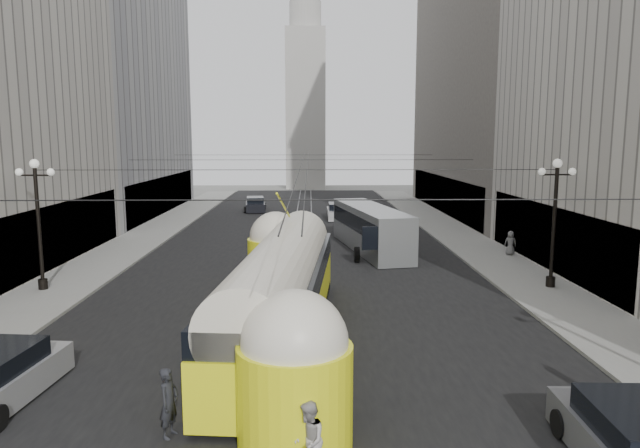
{
  "coord_description": "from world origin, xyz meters",
  "views": [
    {
      "loc": [
        0.53,
        -9.56,
        7.42
      ],
      "look_at": [
        0.94,
        12.38,
        4.18
      ],
      "focal_mm": 32.0,
      "sensor_mm": 36.0,
      "label": 1
    }
  ],
  "objects_px": {
    "pedestrian_crossing_b": "(308,440)",
    "city_bus": "(370,227)",
    "sedan_grey": "(636,446)",
    "pedestrian_sidewalk_right": "(510,243)",
    "streetcar": "(282,289)",
    "pedestrian_crossing_a": "(169,403)"
  },
  "relations": [
    {
      "from": "streetcar",
      "to": "pedestrian_crossing_a",
      "type": "relative_size",
      "value": 9.91
    },
    {
      "from": "streetcar",
      "to": "pedestrian_crossing_a",
      "type": "bearing_deg",
      "value": -109.3
    },
    {
      "from": "pedestrian_crossing_b",
      "to": "city_bus",
      "type": "bearing_deg",
      "value": 166.02
    },
    {
      "from": "pedestrian_crossing_a",
      "to": "pedestrian_crossing_b",
      "type": "relative_size",
      "value": 1.03
    },
    {
      "from": "streetcar",
      "to": "pedestrian_crossing_b",
      "type": "bearing_deg",
      "value": -83.68
    },
    {
      "from": "sedan_grey",
      "to": "pedestrian_crossing_a",
      "type": "bearing_deg",
      "value": 169.71
    },
    {
      "from": "pedestrian_crossing_b",
      "to": "pedestrian_sidewalk_right",
      "type": "bearing_deg",
      "value": 146.61
    },
    {
      "from": "streetcar",
      "to": "pedestrian_sidewalk_right",
      "type": "distance_m",
      "value": 20.3
    },
    {
      "from": "pedestrian_sidewalk_right",
      "to": "sedan_grey",
      "type": "bearing_deg",
      "value": 81.38
    },
    {
      "from": "city_bus",
      "to": "pedestrian_crossing_b",
      "type": "height_order",
      "value": "city_bus"
    },
    {
      "from": "city_bus",
      "to": "pedestrian_sidewalk_right",
      "type": "bearing_deg",
      "value": -16.0
    },
    {
      "from": "streetcar",
      "to": "city_bus",
      "type": "bearing_deg",
      "value": 73.43
    },
    {
      "from": "sedan_grey",
      "to": "pedestrian_crossing_b",
      "type": "relative_size",
      "value": 2.9
    },
    {
      "from": "streetcar",
      "to": "sedan_grey",
      "type": "relative_size",
      "value": 3.5
    },
    {
      "from": "city_bus",
      "to": "sedan_grey",
      "type": "bearing_deg",
      "value": -83.31
    },
    {
      "from": "city_bus",
      "to": "pedestrian_crossing_a",
      "type": "xyz_separation_m",
      "value": [
        -7.65,
        -24.45,
        -0.72
      ]
    },
    {
      "from": "city_bus",
      "to": "pedestrian_crossing_b",
      "type": "distance_m",
      "value": 26.63
    },
    {
      "from": "streetcar",
      "to": "city_bus",
      "type": "height_order",
      "value": "streetcar"
    },
    {
      "from": "pedestrian_crossing_a",
      "to": "pedestrian_crossing_b",
      "type": "height_order",
      "value": "pedestrian_crossing_a"
    },
    {
      "from": "sedan_grey",
      "to": "pedestrian_sidewalk_right",
      "type": "xyz_separation_m",
      "value": [
        5.61,
        23.91,
        0.21
      ]
    },
    {
      "from": "pedestrian_crossing_a",
      "to": "streetcar",
      "type": "bearing_deg",
      "value": -3.91
    },
    {
      "from": "streetcar",
      "to": "pedestrian_crossing_a",
      "type": "height_order",
      "value": "streetcar"
    }
  ]
}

